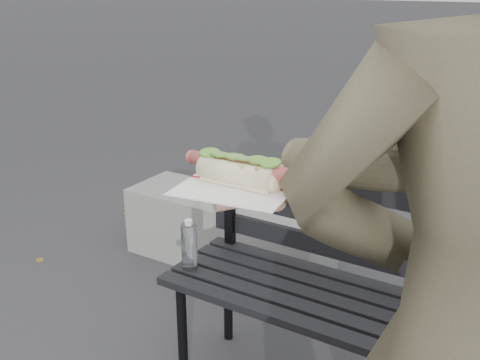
# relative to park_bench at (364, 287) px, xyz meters

# --- Properties ---
(park_bench) EXTENTS (1.50, 0.44, 0.88)m
(park_bench) POSITION_rel_park_bench_xyz_m (0.00, 0.00, 0.00)
(park_bench) COLOR black
(park_bench) RESTS_ON ground
(concrete_block) EXTENTS (1.20, 0.40, 0.40)m
(concrete_block) POSITION_rel_park_bench_xyz_m (-1.05, 0.71, -0.32)
(concrete_block) COLOR slate
(concrete_block) RESTS_ON ground
(held_hotdog) EXTENTS (0.63, 0.32, 0.20)m
(held_hotdog) POSITION_rel_park_bench_xyz_m (0.27, -0.90, 0.76)
(held_hotdog) COLOR #44402D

